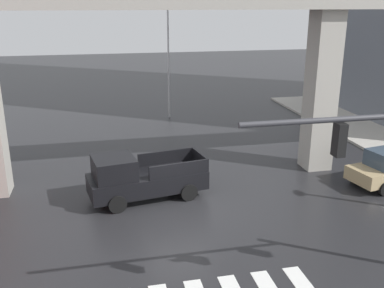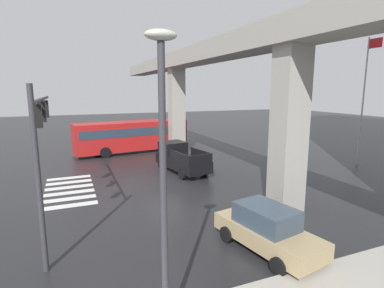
# 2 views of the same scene
# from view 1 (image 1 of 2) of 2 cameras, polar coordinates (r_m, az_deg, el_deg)

# --- Properties ---
(ground_plane) EXTENTS (120.00, 120.00, 0.00)m
(ground_plane) POSITION_cam_1_polar(r_m,az_deg,el_deg) (18.32, -1.45, -8.89)
(ground_plane) COLOR #232326
(elevated_overpass) EXTENTS (49.84, 2.03, 9.18)m
(elevated_overpass) POSITION_cam_1_polar(r_m,az_deg,el_deg) (19.96, -3.69, 16.43)
(elevated_overpass) COLOR #ADA89E
(elevated_overpass) RESTS_ON ground
(pickup_truck) EXTENTS (5.35, 2.74, 2.08)m
(pickup_truck) POSITION_cam_1_polar(r_m,az_deg,el_deg) (19.23, -6.69, -4.42)
(pickup_truck) COLOR black
(pickup_truck) RESTS_ON ground
(flagpole) EXTENTS (1.16, 0.12, 9.93)m
(flagpole) POSITION_cam_1_polar(r_m,az_deg,el_deg) (32.22, -2.96, 13.49)
(flagpole) COLOR silver
(flagpole) RESTS_ON ground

